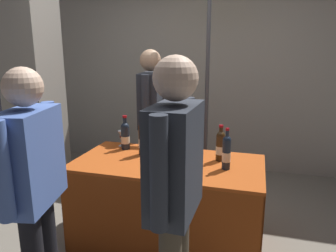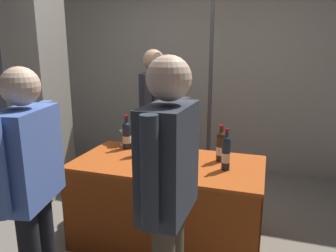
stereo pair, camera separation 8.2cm
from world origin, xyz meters
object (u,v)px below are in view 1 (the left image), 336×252
at_px(display_bottle_0, 220,145).
at_px(vendor_presenter, 151,112).
at_px(flower_vase, 192,150).
at_px(booth_signpost, 208,69).
at_px(featured_wine_bottle, 143,138).
at_px(tasting_table, 168,186).
at_px(concrete_pillar, 30,47).
at_px(wine_glass_near_vendor, 185,157).
at_px(wine_glass_mid, 122,135).
at_px(taster_foreground_right, 33,178).

relative_size(display_bottle_0, vendor_presenter, 0.18).
bearing_deg(flower_vase, booth_signpost, 92.89).
relative_size(featured_wine_bottle, vendor_presenter, 0.21).
bearing_deg(display_bottle_0, tasting_table, -160.36).
height_order(tasting_table, featured_wine_bottle, featured_wine_bottle).
xyz_separation_m(concrete_pillar, tasting_table, (1.66, -0.53, -1.14)).
relative_size(featured_wine_bottle, flower_vase, 0.92).
bearing_deg(wine_glass_near_vendor, booth_signpost, 91.87).
height_order(tasting_table, wine_glass_mid, wine_glass_mid).
xyz_separation_m(vendor_presenter, booth_signpost, (0.55, 0.29, 0.45)).
distance_m(tasting_table, booth_signpost, 1.44).
bearing_deg(concrete_pillar, featured_wine_bottle, -16.40).
bearing_deg(booth_signpost, taster_foreground_right, -107.46).
xyz_separation_m(concrete_pillar, display_bottle_0, (2.07, -0.38, -0.79)).
bearing_deg(tasting_table, flower_vase, 21.69).
bearing_deg(vendor_presenter, featured_wine_bottle, 6.47).
bearing_deg(taster_foreground_right, wine_glass_near_vendor, -50.99).
bearing_deg(booth_signpost, tasting_table, -96.87).
bearing_deg(tasting_table, wine_glass_mid, 151.15).
bearing_deg(vendor_presenter, booth_signpost, 110.78).
distance_m(concrete_pillar, vendor_presenter, 1.44).
bearing_deg(booth_signpost, display_bottle_0, -74.01).
height_order(taster_foreground_right, booth_signpost, booth_signpost).
bearing_deg(tasting_table, concrete_pillar, 162.44).
bearing_deg(concrete_pillar, wine_glass_near_vendor, -19.53).
distance_m(display_bottle_0, wine_glass_mid, 0.96).
height_order(wine_glass_near_vendor, taster_foreground_right, taster_foreground_right).
relative_size(display_bottle_0, wine_glass_mid, 2.02).
xyz_separation_m(featured_wine_bottle, wine_glass_mid, (-0.28, 0.19, -0.04)).
height_order(featured_wine_bottle, wine_glass_near_vendor, featured_wine_bottle).
bearing_deg(vendor_presenter, flower_vase, 32.61).
bearing_deg(flower_vase, display_bottle_0, 17.89).
distance_m(tasting_table, featured_wine_bottle, 0.47).
xyz_separation_m(wine_glass_near_vendor, wine_glass_mid, (-0.71, 0.42, 0.01)).
bearing_deg(wine_glass_mid, booth_signpost, 50.01).
bearing_deg(taster_foreground_right, display_bottle_0, -51.38).
bearing_deg(concrete_pillar, booth_signpost, 17.79).
xyz_separation_m(concrete_pillar, featured_wine_bottle, (1.40, -0.41, -0.77)).
distance_m(wine_glass_near_vendor, wine_glass_mid, 0.83).
height_order(display_bottle_0, vendor_presenter, vendor_presenter).
height_order(tasting_table, taster_foreground_right, taster_foreground_right).
bearing_deg(tasting_table, taster_foreground_right, -118.19).
relative_size(wine_glass_near_vendor, wine_glass_mid, 0.90).
xyz_separation_m(tasting_table, booth_signpost, (0.13, 1.10, 0.91)).
bearing_deg(taster_foreground_right, vendor_presenter, -14.69).
xyz_separation_m(wine_glass_mid, taster_foreground_right, (0.02, -1.26, 0.08)).
distance_m(concrete_pillar, booth_signpost, 1.90).
bearing_deg(display_bottle_0, vendor_presenter, 141.24).
xyz_separation_m(tasting_table, wine_glass_mid, (-0.54, 0.30, 0.33)).
height_order(wine_glass_mid, flower_vase, flower_vase).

